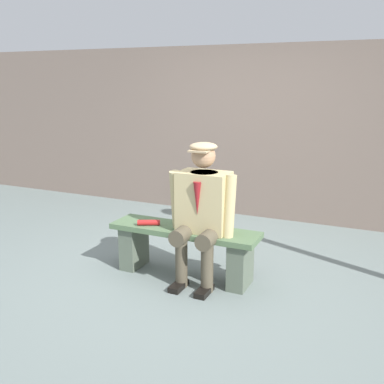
% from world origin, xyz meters
% --- Properties ---
extents(ground_plane, '(30.00, 30.00, 0.00)m').
position_xyz_m(ground_plane, '(0.00, 0.00, 0.00)').
color(ground_plane, slate).
extents(bench, '(1.42, 0.37, 0.48)m').
position_xyz_m(bench, '(0.00, 0.00, 0.31)').
color(bench, '#516C4A').
rests_on(bench, ground).
extents(seated_man, '(0.62, 0.54, 1.29)m').
position_xyz_m(seated_man, '(-0.20, 0.05, 0.71)').
color(seated_man, tan).
rests_on(seated_man, ground).
extents(rolled_magazine, '(0.21, 0.14, 0.05)m').
position_xyz_m(rolled_magazine, '(0.34, 0.07, 0.50)').
color(rolled_magazine, '#B21E1E').
rests_on(rolled_magazine, bench).
extents(stadium_wall, '(12.00, 0.24, 2.26)m').
position_xyz_m(stadium_wall, '(0.00, -2.27, 1.13)').
color(stadium_wall, '#7E6B60').
rests_on(stadium_wall, ground).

